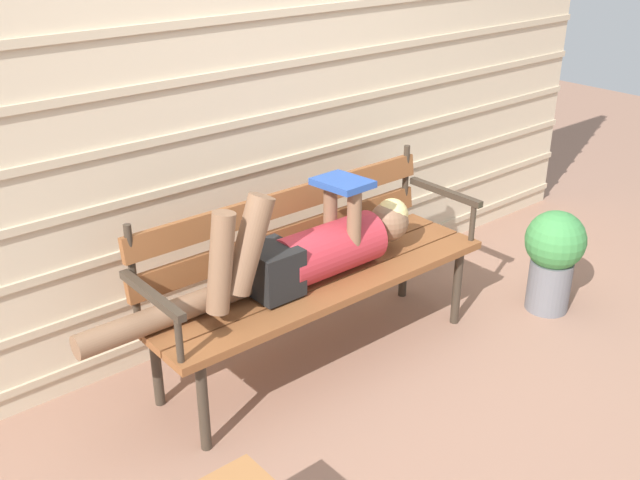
{
  "coord_description": "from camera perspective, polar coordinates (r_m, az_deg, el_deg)",
  "views": [
    {
      "loc": [
        -1.9,
        -2.12,
        2.0
      ],
      "look_at": [
        0.0,
        0.15,
        0.63
      ],
      "focal_mm": 41.59,
      "sensor_mm": 36.0,
      "label": 1
    }
  ],
  "objects": [
    {
      "name": "ground_plane",
      "position": [
        3.48,
        1.57,
        -10.17
      ],
      "size": [
        12.0,
        12.0,
        0.0
      ],
      "primitive_type": "plane",
      "color": "#936B56"
    },
    {
      "name": "house_siding",
      "position": [
        3.52,
        -5.77,
        9.2
      ],
      "size": [
        5.1,
        0.08,
        2.11
      ],
      "color": "beige",
      "rests_on": "ground"
    },
    {
      "name": "park_bench",
      "position": [
        3.37,
        -0.76,
        -1.82
      ],
      "size": [
        1.7,
        0.5,
        0.84
      ],
      "color": "brown",
      "rests_on": "ground"
    },
    {
      "name": "reclining_person",
      "position": [
        3.23,
        -1.09,
        -0.89
      ],
      "size": [
        1.64,
        0.26,
        0.51
      ],
      "color": "#B72D38"
    },
    {
      "name": "potted_plant",
      "position": [
        4.02,
        17.52,
        -1.09
      ],
      "size": [
        0.31,
        0.31,
        0.56
      ],
      "color": "slate",
      "rests_on": "ground"
    }
  ]
}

